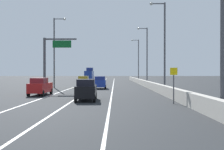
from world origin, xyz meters
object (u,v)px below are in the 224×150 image
lamp_post_right_third (146,53)px  car_yellow_3 (84,82)px  overhead_sign_gantry (50,58)px  car_blue_2 (100,83)px  lamp_post_right_second (163,41)px  lamp_post_right_fourth (138,58)px  car_red_0 (40,87)px  lamp_post_right_near (219,1)px  box_truck (89,75)px  car_black_1 (86,90)px  lamp_post_left_mid (55,48)px  speed_advisory_sign (174,83)px

lamp_post_right_third → car_yellow_3: lamp_post_right_third is taller
overhead_sign_gantry → car_blue_2: 9.75m
lamp_post_right_second → car_yellow_3: 16.33m
lamp_post_right_third → lamp_post_right_fourth: bearing=90.1°
car_blue_2 → car_yellow_3: (-2.92, 2.22, 0.01)m
car_red_0 → car_yellow_3: bearing=77.7°
overhead_sign_gantry → lamp_post_right_second: size_ratio=0.62×
car_blue_2 → lamp_post_right_near: bearing=-72.7°
car_blue_2 → car_yellow_3: car_yellow_3 is taller
lamp_post_right_fourth → car_yellow_3: (-11.74, -30.45, -5.79)m
car_blue_2 → car_red_0: bearing=-115.9°
lamp_post_right_third → box_truck: size_ratio=1.50×
lamp_post_right_second → car_black_1: size_ratio=2.77×
lamp_post_right_fourth → car_black_1: size_ratio=2.77×
overhead_sign_gantry → car_black_1: 14.75m
lamp_post_right_second → lamp_post_left_mid: bearing=149.0°
box_truck → car_yellow_3: bearing=-85.8°
overhead_sign_gantry → car_black_1: (6.49, -12.71, -3.74)m
car_yellow_3 → lamp_post_right_near: bearing=-68.9°
overhead_sign_gantry → lamp_post_left_mid: (-1.10, 8.52, 2.07)m
lamp_post_right_near → car_yellow_3: bearing=111.1°
car_red_0 → car_blue_2: size_ratio=1.06×
lamp_post_right_second → box_truck: lamp_post_right_second is taller
overhead_sign_gantry → lamp_post_right_fourth: bearing=68.1°
lamp_post_right_second → car_black_1: 15.56m
lamp_post_right_fourth → lamp_post_left_mid: same height
lamp_post_right_fourth → car_black_1: (-9.06, -51.38, -5.81)m
lamp_post_right_near → car_red_0: 21.73m
lamp_post_left_mid → car_black_1: bearing=-70.3°
speed_advisory_sign → car_blue_2: size_ratio=0.70×
lamp_post_right_third → box_truck: bearing=115.7°
overhead_sign_gantry → car_blue_2: bearing=41.8°
car_blue_2 → box_truck: size_ratio=0.53×
car_red_0 → box_truck: size_ratio=0.56×
lamp_post_right_near → box_truck: (-14.52, 70.93, -4.84)m
lamp_post_right_second → car_yellow_3: (-11.77, 9.72, -5.79)m
lamp_post_right_near → car_blue_2: size_ratio=2.82×
lamp_post_right_near → lamp_post_right_third: same height
overhead_sign_gantry → car_red_0: size_ratio=1.65×
lamp_post_right_fourth → lamp_post_right_near: bearing=-90.2°
overhead_sign_gantry → car_yellow_3: size_ratio=1.70×
overhead_sign_gantry → lamp_post_right_third: size_ratio=0.62×
lamp_post_left_mid → car_black_1: 23.28m
lamp_post_right_near → lamp_post_right_third: (0.30, 40.16, 0.00)m
car_red_0 → car_black_1: car_red_0 is taller
car_black_1 → car_yellow_3: size_ratio=0.99×
car_black_1 → car_yellow_3: car_yellow_3 is taller
car_black_1 → car_yellow_3: 21.11m
lamp_post_right_third → car_red_0: (-15.06, -25.31, -5.81)m
car_black_1 → lamp_post_right_second: bearing=51.0°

